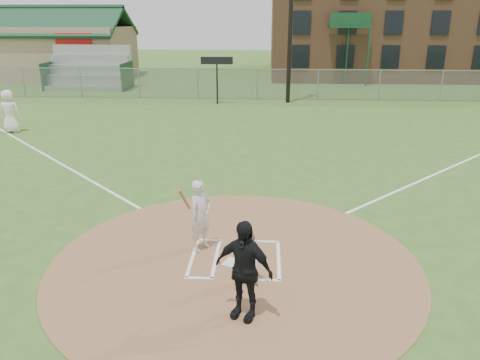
# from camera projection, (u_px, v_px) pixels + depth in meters

# --- Properties ---
(ground) EXTENTS (140.00, 140.00, 0.00)m
(ground) POSITION_uv_depth(u_px,v_px,m) (235.00, 263.00, 10.69)
(ground) COLOR #355E20
(ground) RESTS_ON ground
(dirt_circle) EXTENTS (8.40, 8.40, 0.02)m
(dirt_circle) POSITION_uv_depth(u_px,v_px,m) (235.00, 262.00, 10.69)
(dirt_circle) COLOR #926945
(dirt_circle) RESTS_ON ground
(home_plate) EXTENTS (0.53, 0.53, 0.03)m
(home_plate) POSITION_uv_depth(u_px,v_px,m) (233.00, 263.00, 10.60)
(home_plate) COLOR silver
(home_plate) RESTS_ON dirt_circle
(foul_line_first) EXTENTS (17.04, 17.04, 0.01)m
(foul_line_first) POSITION_uv_depth(u_px,v_px,m) (475.00, 157.00, 18.67)
(foul_line_first) COLOR white
(foul_line_first) RESTS_ON ground
(foul_line_third) EXTENTS (17.04, 17.04, 0.01)m
(foul_line_third) POSITION_uv_depth(u_px,v_px,m) (36.00, 150.00, 19.65)
(foul_line_third) COLOR white
(foul_line_third) RESTS_ON ground
(catcher) EXTENTS (0.59, 0.46, 1.19)m
(catcher) POSITION_uv_depth(u_px,v_px,m) (251.00, 260.00, 9.57)
(catcher) COLOR slate
(catcher) RESTS_ON dirt_circle
(umpire) EXTENTS (1.23, 0.88, 1.94)m
(umpire) POSITION_uv_depth(u_px,v_px,m) (244.00, 270.00, 8.46)
(umpire) COLOR black
(umpire) RESTS_ON dirt_circle
(ondeck_player) EXTENTS (1.00, 0.65, 2.04)m
(ondeck_player) POSITION_uv_depth(u_px,v_px,m) (9.00, 111.00, 22.28)
(ondeck_player) COLOR white
(ondeck_player) RESTS_ON ground
(batters_boxes) EXTENTS (2.08, 1.88, 0.01)m
(batters_boxes) POSITION_uv_depth(u_px,v_px,m) (235.00, 258.00, 10.82)
(batters_boxes) COLOR white
(batters_boxes) RESTS_ON dirt_circle
(batter_at_plate) EXTENTS (0.75, 1.08, 1.78)m
(batter_at_plate) POSITION_uv_depth(u_px,v_px,m) (201.00, 215.00, 11.01)
(batter_at_plate) COLOR silver
(batter_at_plate) RESTS_ON dirt_circle
(outfield_fence) EXTENTS (56.08, 0.08, 2.03)m
(outfield_fence) POSITION_uv_depth(u_px,v_px,m) (257.00, 84.00, 31.07)
(outfield_fence) COLOR slate
(outfield_fence) RESTS_ON ground
(bleachers) EXTENTS (6.08, 3.20, 3.20)m
(bleachers) POSITION_uv_depth(u_px,v_px,m) (88.00, 68.00, 35.54)
(bleachers) COLOR #B7BABF
(bleachers) RESTS_ON ground
(clubhouse) EXTENTS (12.20, 8.71, 6.23)m
(clubhouse) POSITION_uv_depth(u_px,v_px,m) (60.00, 50.00, 41.94)
(clubhouse) COLOR tan
(clubhouse) RESTS_ON ground
(scoreboard_sign) EXTENTS (2.00, 0.10, 2.93)m
(scoreboard_sign) POSITION_uv_depth(u_px,v_px,m) (217.00, 66.00, 29.05)
(scoreboard_sign) COLOR black
(scoreboard_sign) RESTS_ON ground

